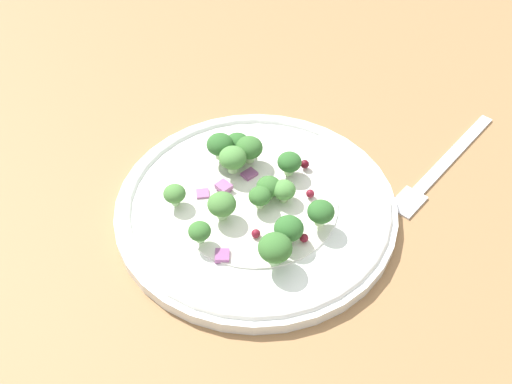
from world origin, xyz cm
name	(u,v)px	position (x,y,z in cm)	size (l,w,h in cm)	color
ground_plane	(282,217)	(0.00, 0.00, -1.00)	(180.00, 180.00, 2.00)	olive
plate	(256,206)	(-1.64, -1.95, 0.86)	(26.17, 26.17, 1.70)	white
dressing_pool	(256,202)	(-1.64, -1.95, 1.30)	(15.18, 15.18, 0.20)	white
broccoli_floret_0	(220,145)	(-7.99, -0.64, 3.54)	(2.61, 2.61, 2.64)	#ADD18E
broccoli_floret_1	(289,192)	(0.50, 0.15, 2.73)	(2.18, 2.18, 2.21)	#ADD18E
broccoli_floret_2	(233,158)	(-5.77, -1.01, 3.50)	(2.64, 2.64, 2.68)	#9EC684
broccoli_floret_3	(289,162)	(-1.97, 2.79, 3.05)	(2.32, 2.32, 2.35)	#9EC684
broccoli_floret_4	(200,232)	(-1.44, -8.81, 2.99)	(1.96, 1.96, 1.99)	#8EB77A
broccoli_floret_5	(269,187)	(-1.27, -0.66, 2.69)	(2.31, 2.31, 2.34)	#ADD18E
broccoli_floret_6	(237,144)	(-7.69, 1.34, 2.68)	(2.43, 2.43, 2.46)	#9EC684
broccoli_floret_7	(222,205)	(-2.28, -5.53, 3.20)	(2.57, 2.57, 2.60)	#9EC684
broccoli_floret_8	(325,209)	(4.44, 0.48, 3.33)	(2.40, 2.40, 2.43)	#ADD18E
broccoli_floret_9	(175,194)	(-6.46, -7.53, 2.86)	(2.05, 2.05, 2.08)	#9EC684
broccoli_floret_10	(260,196)	(-0.84, -2.24, 2.93)	(2.06, 2.06, 2.09)	#ADD18E
broccoli_floret_11	(289,229)	(3.68, -3.22, 3.08)	(2.56, 2.56, 2.59)	#ADD18E
broccoli_floret_12	(249,148)	(-5.81, 1.18, 3.39)	(2.64, 2.64, 2.67)	#ADD18E
broccoli_floret_13	(275,248)	(4.57, -5.78, 3.51)	(2.85, 2.85, 2.89)	#8EB77A
cranberry_0	(305,164)	(-1.48, 4.50, 2.03)	(0.85, 0.85, 0.85)	#4C0A14
cranberry_1	(253,149)	(-6.67, 2.55, 1.86)	(0.76, 0.76, 0.76)	maroon
cranberry_2	(287,164)	(-2.76, 3.29, 1.92)	(0.93, 0.93, 0.93)	maroon
cranberry_3	(310,194)	(1.47, 2.04, 1.92)	(0.79, 0.79, 0.79)	maroon
cranberry_4	(304,238)	(4.63, -2.22, 1.85)	(0.78, 0.78, 0.78)	maroon
cranberry_5	(256,234)	(1.35, -4.86, 1.81)	(0.81, 0.81, 0.81)	maroon
onion_bit_0	(203,194)	(-5.79, -4.90, 1.48)	(1.18, 1.14, 0.32)	#A35B93
onion_bit_1	(222,256)	(0.92, -8.42, 1.49)	(1.23, 1.27, 0.52)	#934C84
onion_bit_2	(224,187)	(-4.80, -3.10, 1.87)	(1.34, 1.18, 0.54)	#A35B93
onion_bit_3	(251,173)	(-4.58, 0.28, 1.48)	(1.37, 1.10, 0.54)	#934C84
fork	(440,167)	(7.15, 15.48, 0.25)	(3.34, 18.69, 0.50)	silver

